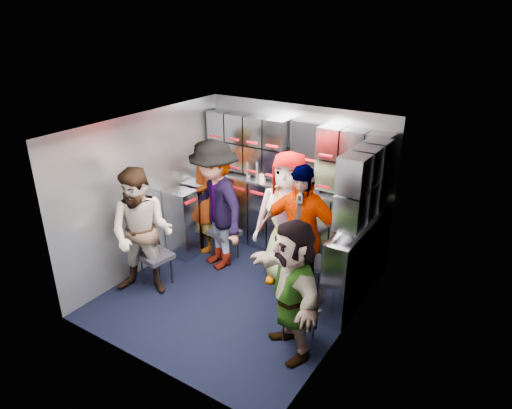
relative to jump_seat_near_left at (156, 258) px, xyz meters
The scene contains 29 objects.
floor 1.11m from the jump_seat_near_left, 21.91° to the left, with size 3.00×3.00×0.00m, color black.
wall_back 2.22m from the jump_seat_near_left, 62.89° to the left, with size 2.80×0.04×2.10m, color gray.
wall_left 0.88m from the jump_seat_near_left, 138.07° to the left, with size 0.04×3.00×2.10m, color gray.
wall_right 2.49m from the jump_seat_near_left, ahead, with size 0.04×3.00×2.10m, color gray.
ceiling 2.00m from the jump_seat_near_left, 21.91° to the left, with size 2.80×3.00×0.02m, color silver.
cart_bank_back 1.94m from the jump_seat_near_left, 60.06° to the left, with size 2.68×0.38×0.99m, color #9DA3AD.
cart_bank_left 0.98m from the jump_seat_near_left, 103.23° to the left, with size 0.38×0.76×0.99m, color #9DA3AD.
counter 2.04m from the jump_seat_near_left, 60.06° to the left, with size 2.68×0.42×0.03m, color silver.
locker_bank_back 2.27m from the jump_seat_near_left, 60.92° to the left, with size 2.68×0.28×0.82m, color #9DA3AD.
locker_bank_right 2.70m from the jump_seat_near_left, 26.16° to the left, with size 0.28×1.00×0.82m, color #9DA3AD.
right_cabinet 2.43m from the jump_seat_near_left, 24.04° to the left, with size 0.28×1.20×1.00m, color #9DA3AD.
coffee_niche 2.39m from the jump_seat_near_left, 57.48° to the left, with size 0.46×0.16×0.84m, color black, non-canonical shape.
red_latch_strip 1.83m from the jump_seat_near_left, 56.82° to the left, with size 2.60×0.02×0.03m, color #A20F16.
jump_seat_near_left is the anchor object (origin of this frame).
jump_seat_mid_left 1.05m from the jump_seat_near_left, 71.03° to the left, with size 0.44×0.43×0.44m.
jump_seat_center 1.78m from the jump_seat_near_left, 41.83° to the left, with size 0.50×0.49×0.48m.
jump_seat_mid_right 1.87m from the jump_seat_near_left, 27.64° to the left, with size 0.49×0.48×0.45m.
jump_seat_near_right 2.02m from the jump_seat_near_left, ahead, with size 0.43×0.42×0.40m.
attendant_standing 1.19m from the jump_seat_near_left, 94.29° to the left, with size 0.59×0.39×1.63m, color black.
attendant_arc_a 0.46m from the jump_seat_near_left, 90.00° to the right, with size 0.79×0.61×1.62m, color black.
attendant_arc_b 1.01m from the jump_seat_near_left, 67.21° to the left, with size 1.14×0.66×1.77m, color black.
attendant_arc_c 1.73m from the jump_seat_near_left, 37.20° to the left, with size 0.85×0.55×1.73m, color black.
attendant_arc_d 1.86m from the jump_seat_near_left, 22.55° to the left, with size 1.01×0.42×1.73m, color black.
attendant_arc_e 2.05m from the jump_seat_near_left, ahead, with size 1.37×0.44×1.48m, color black.
bottle_left 1.83m from the jump_seat_near_left, 78.87° to the left, with size 0.07×0.07×0.23m, color white.
bottle_mid 1.87m from the jump_seat_near_left, 73.41° to the left, with size 0.07×0.07×0.26m, color white.
bottle_right 2.66m from the jump_seat_near_left, 39.70° to the left, with size 0.06×0.06×0.24m, color white.
cup_left 1.85m from the jump_seat_near_left, 70.77° to the left, with size 0.09×0.09×0.09m, color tan.
cup_right 2.47m from the jump_seat_near_left, 43.11° to the left, with size 0.08×0.08×0.10m, color tan.
Camera 1 is at (2.79, -3.90, 3.28)m, focal length 32.00 mm.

